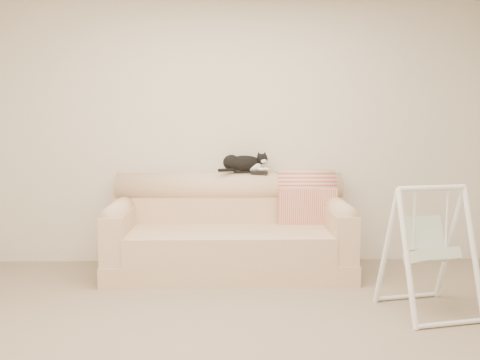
# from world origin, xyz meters

# --- Properties ---
(ground_plane) EXTENTS (5.00, 5.00, 0.00)m
(ground_plane) POSITION_xyz_m (0.00, 0.00, 0.00)
(ground_plane) COLOR #786B57
(ground_plane) RESTS_ON ground
(room_shell) EXTENTS (5.04, 4.04, 2.60)m
(room_shell) POSITION_xyz_m (0.00, 0.00, 1.53)
(room_shell) COLOR beige
(room_shell) RESTS_ON ground
(sofa) EXTENTS (2.20, 0.93, 0.90)m
(sofa) POSITION_xyz_m (-0.05, 1.62, 0.35)
(sofa) COLOR tan
(sofa) RESTS_ON ground
(remote_a) EXTENTS (0.18, 0.06, 0.03)m
(remote_a) POSITION_xyz_m (0.08, 1.87, 0.91)
(remote_a) COLOR black
(remote_a) RESTS_ON sofa
(remote_b) EXTENTS (0.18, 0.07, 0.02)m
(remote_b) POSITION_xyz_m (0.23, 1.81, 0.91)
(remote_b) COLOR black
(remote_b) RESTS_ON sofa
(tuxedo_cat) EXTENTS (0.50, 0.27, 0.20)m
(tuxedo_cat) POSITION_xyz_m (0.09, 1.86, 0.99)
(tuxedo_cat) COLOR black
(tuxedo_cat) RESTS_ON sofa
(throw_blanket) EXTENTS (0.56, 0.38, 0.58)m
(throw_blanket) POSITION_xyz_m (0.68, 1.84, 0.72)
(throw_blanket) COLOR #CE483A
(throw_blanket) RESTS_ON sofa
(baby_swing) EXTENTS (0.69, 0.72, 0.95)m
(baby_swing) POSITION_xyz_m (1.39, 0.52, 0.47)
(baby_swing) COLOR white
(baby_swing) RESTS_ON ground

